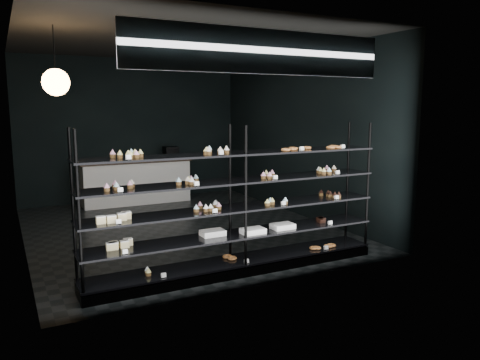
{
  "coord_description": "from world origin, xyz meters",
  "views": [
    {
      "loc": [
        -2.73,
        -7.66,
        2.14
      ],
      "look_at": [
        0.24,
        -1.9,
        1.11
      ],
      "focal_mm": 35.0,
      "sensor_mm": 36.0,
      "label": 1
    }
  ],
  "objects": [
    {
      "name": "room",
      "position": [
        0.0,
        0.0,
        1.6
      ],
      "size": [
        5.01,
        6.01,
        3.2
      ],
      "color": "black",
      "rests_on": "ground"
    },
    {
      "name": "display_shelf",
      "position": [
        -0.1,
        -2.45,
        0.63
      ],
      "size": [
        4.0,
        0.5,
        1.91
      ],
      "color": "black",
      "rests_on": "room"
    },
    {
      "name": "signage",
      "position": [
        0.0,
        -2.93,
        2.75
      ],
      "size": [
        3.3,
        0.05,
        0.5
      ],
      "color": "#0C133C",
      "rests_on": "room"
    },
    {
      "name": "pendant_lamp",
      "position": [
        -2.01,
        -0.97,
        2.45
      ],
      "size": [
        0.35,
        0.35,
        0.91
      ],
      "color": "black",
      "rests_on": "room"
    },
    {
      "name": "service_counter",
      "position": [
        -0.08,
        2.5,
        0.5
      ],
      "size": [
        2.42,
        0.65,
        1.23
      ],
      "color": "white",
      "rests_on": "room"
    }
  ]
}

